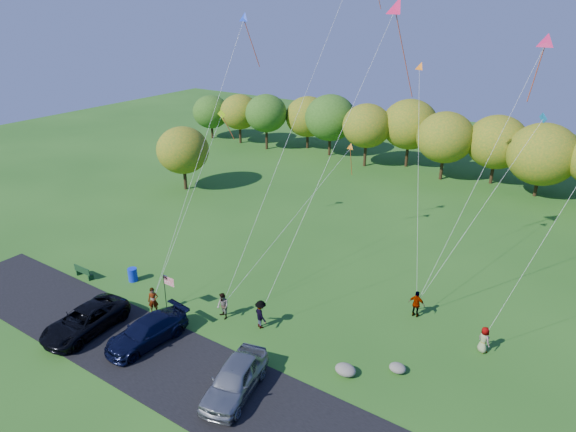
% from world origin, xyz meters
% --- Properties ---
extents(ground, '(140.00, 140.00, 0.00)m').
position_xyz_m(ground, '(0.00, 0.00, 0.00)').
color(ground, '#225618').
rests_on(ground, ground).
extents(asphalt_lane, '(44.00, 6.00, 0.06)m').
position_xyz_m(asphalt_lane, '(0.00, -4.00, 0.03)').
color(asphalt_lane, black).
rests_on(asphalt_lane, ground).
extents(treeline, '(74.38, 27.34, 8.39)m').
position_xyz_m(treeline, '(0.26, 36.05, 4.78)').
color(treeline, '#3C2815').
rests_on(treeline, ground).
extents(minivan_dark, '(3.09, 5.88, 1.58)m').
position_xyz_m(minivan_dark, '(-8.34, -4.70, 0.85)').
color(minivan_dark, black).
rests_on(minivan_dark, asphalt_lane).
extents(minivan_navy, '(2.73, 5.52, 1.54)m').
position_xyz_m(minivan_navy, '(-4.27, -3.31, 0.83)').
color(minivan_navy, black).
rests_on(minivan_navy, asphalt_lane).
extents(minivan_silver, '(3.24, 5.55, 1.77)m').
position_xyz_m(minivan_silver, '(2.90, -3.67, 0.95)').
color(minivan_silver, gray).
rests_on(minivan_silver, asphalt_lane).
extents(flyer_a, '(0.81, 0.78, 1.86)m').
position_xyz_m(flyer_a, '(-6.45, -0.80, 0.93)').
color(flyer_a, '#4C4C59').
rests_on(flyer_a, ground).
extents(flyer_b, '(1.07, 0.96, 1.82)m').
position_xyz_m(flyer_b, '(-2.22, 1.31, 0.91)').
color(flyer_b, '#4C4C59').
rests_on(flyer_b, ground).
extents(flyer_c, '(1.43, 1.21, 1.92)m').
position_xyz_m(flyer_c, '(0.45, 1.87, 0.96)').
color(flyer_c, '#4C4C59').
rests_on(flyer_c, ground).
extents(flyer_d, '(1.11, 0.48, 1.87)m').
position_xyz_m(flyer_d, '(8.17, 8.57, 0.93)').
color(flyer_d, '#4C4C59').
rests_on(flyer_d, ground).
extents(flyer_e, '(0.98, 0.90, 1.68)m').
position_xyz_m(flyer_e, '(12.82, 7.27, 0.84)').
color(flyer_e, '#4C4C59').
rests_on(flyer_e, ground).
extents(park_bench, '(1.73, 0.43, 0.96)m').
position_xyz_m(park_bench, '(-14.39, -0.54, 0.51)').
color(park_bench, '#143819').
rests_on(park_bench, ground).
extents(trash_barrel, '(0.68, 0.68, 1.01)m').
position_xyz_m(trash_barrel, '(-10.97, 1.25, 0.51)').
color(trash_barrel, '#0E2BD9').
rests_on(trash_barrel, ground).
extents(flag_assembly, '(0.97, 0.63, 2.61)m').
position_xyz_m(flag_assembly, '(-5.87, 0.03, 1.97)').
color(flag_assembly, black).
rests_on(flag_assembly, ground).
extents(boulder_near, '(1.22, 0.96, 0.61)m').
position_xyz_m(boulder_near, '(7.04, 0.92, 0.31)').
color(boulder_near, gray).
rests_on(boulder_near, ground).
extents(boulder_far, '(0.96, 0.80, 0.50)m').
position_xyz_m(boulder_far, '(9.36, 2.75, 0.25)').
color(boulder_far, gray).
rests_on(boulder_far, ground).
extents(kites_aloft, '(28.12, 8.77, 15.58)m').
position_xyz_m(kites_aloft, '(3.86, 12.28, 17.39)').
color(kites_aloft, '#DF184E').
rests_on(kites_aloft, ground).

